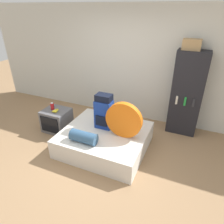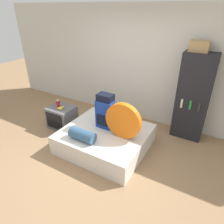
{
  "view_description": "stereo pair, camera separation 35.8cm",
  "coord_description": "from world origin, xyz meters",
  "px_view_note": "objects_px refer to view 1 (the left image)",
  "views": [
    {
      "loc": [
        1.4,
        -2.37,
        2.51
      ],
      "look_at": [
        0.13,
        0.53,
        0.83
      ],
      "focal_mm": 32.0,
      "sensor_mm": 36.0,
      "label": 1
    },
    {
      "loc": [
        1.72,
        -2.21,
        2.51
      ],
      "look_at": [
        0.13,
        0.53,
        0.83
      ],
      "focal_mm": 32.0,
      "sensor_mm": 36.0,
      "label": 2
    }
  ],
  "objects_px": {
    "canister": "(52,106)",
    "sleeping_roll": "(84,137)",
    "backpack": "(104,112)",
    "tent_bag": "(124,120)",
    "bookshelf": "(187,94)",
    "television": "(57,120)",
    "cardboard_box": "(192,44)"
  },
  "relations": [
    {
      "from": "canister",
      "to": "sleeping_roll",
      "type": "bearing_deg",
      "value": -28.35
    },
    {
      "from": "backpack",
      "to": "sleeping_roll",
      "type": "height_order",
      "value": "backpack"
    },
    {
      "from": "tent_bag",
      "to": "bookshelf",
      "type": "bearing_deg",
      "value": 53.52
    },
    {
      "from": "television",
      "to": "canister",
      "type": "distance_m",
      "value": 0.34
    },
    {
      "from": "sleeping_roll",
      "to": "television",
      "type": "relative_size",
      "value": 0.87
    },
    {
      "from": "backpack",
      "to": "cardboard_box",
      "type": "xyz_separation_m",
      "value": [
        1.32,
        1.13,
        1.17
      ]
    },
    {
      "from": "television",
      "to": "cardboard_box",
      "type": "bearing_deg",
      "value": 24.12
    },
    {
      "from": "bookshelf",
      "to": "cardboard_box",
      "type": "bearing_deg",
      "value": 164.27
    },
    {
      "from": "television",
      "to": "canister",
      "type": "relative_size",
      "value": 3.51
    },
    {
      "from": "television",
      "to": "canister",
      "type": "bearing_deg",
      "value": 169.19
    },
    {
      "from": "backpack",
      "to": "bookshelf",
      "type": "bearing_deg",
      "value": 38.54
    },
    {
      "from": "tent_bag",
      "to": "canister",
      "type": "height_order",
      "value": "tent_bag"
    },
    {
      "from": "sleeping_roll",
      "to": "television",
      "type": "distance_m",
      "value": 1.26
    },
    {
      "from": "television",
      "to": "cardboard_box",
      "type": "xyz_separation_m",
      "value": [
        2.5,
        1.12,
        1.63
      ]
    },
    {
      "from": "bookshelf",
      "to": "canister",
      "type": "bearing_deg",
      "value": -157.84
    },
    {
      "from": "backpack",
      "to": "television",
      "type": "xyz_separation_m",
      "value": [
        -1.19,
        0.01,
        -0.46
      ]
    },
    {
      "from": "tent_bag",
      "to": "sleeping_roll",
      "type": "distance_m",
      "value": 0.77
    },
    {
      "from": "tent_bag",
      "to": "cardboard_box",
      "type": "distance_m",
      "value": 1.92
    },
    {
      "from": "sleeping_roll",
      "to": "cardboard_box",
      "type": "relative_size",
      "value": 1.45
    },
    {
      "from": "television",
      "to": "bookshelf",
      "type": "bearing_deg",
      "value": 23.1
    },
    {
      "from": "backpack",
      "to": "tent_bag",
      "type": "relative_size",
      "value": 1.03
    },
    {
      "from": "canister",
      "to": "backpack",
      "type": "bearing_deg",
      "value": -1.08
    },
    {
      "from": "backpack",
      "to": "television",
      "type": "height_order",
      "value": "backpack"
    },
    {
      "from": "backpack",
      "to": "sleeping_roll",
      "type": "distance_m",
      "value": 0.65
    },
    {
      "from": "backpack",
      "to": "sleeping_roll",
      "type": "relative_size",
      "value": 1.41
    },
    {
      "from": "tent_bag",
      "to": "sleeping_roll",
      "type": "height_order",
      "value": "tent_bag"
    },
    {
      "from": "cardboard_box",
      "to": "bookshelf",
      "type": "bearing_deg",
      "value": -15.73
    },
    {
      "from": "television",
      "to": "cardboard_box",
      "type": "height_order",
      "value": "cardboard_box"
    },
    {
      "from": "canister",
      "to": "cardboard_box",
      "type": "xyz_separation_m",
      "value": [
        2.58,
        1.1,
        1.3
      ]
    },
    {
      "from": "backpack",
      "to": "canister",
      "type": "bearing_deg",
      "value": 178.92
    },
    {
      "from": "sleeping_roll",
      "to": "tent_bag",
      "type": "bearing_deg",
      "value": 38.44
    },
    {
      "from": "bookshelf",
      "to": "cardboard_box",
      "type": "relative_size",
      "value": 5.27
    }
  ]
}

